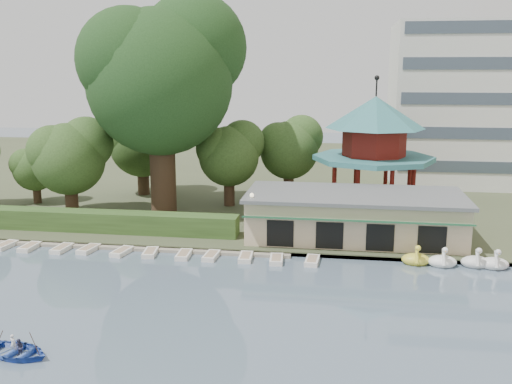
% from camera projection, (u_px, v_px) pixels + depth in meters
% --- Properties ---
extents(ground_plane, '(220.00, 220.00, 0.00)m').
position_uv_depth(ground_plane, '(168.00, 354.00, 30.02)').
color(ground_plane, slate).
rests_on(ground_plane, ground).
extents(shore, '(220.00, 70.00, 0.40)m').
position_uv_depth(shore, '(278.00, 175.00, 80.25)').
color(shore, '#424930').
rests_on(shore, ground).
extents(embankment, '(220.00, 0.60, 0.30)m').
position_uv_depth(embankment, '(231.00, 251.00, 46.72)').
color(embankment, gray).
rests_on(embankment, ground).
extents(dock, '(34.00, 1.60, 0.24)m').
position_uv_depth(dock, '(92.00, 245.00, 48.37)').
color(dock, gray).
rests_on(dock, ground).
extents(boathouse, '(18.60, 9.39, 3.90)m').
position_uv_depth(boathouse, '(354.00, 215.00, 49.32)').
color(boathouse, '#CEB494').
rests_on(boathouse, shore).
extents(pavilion, '(12.40, 12.40, 13.50)m').
position_uv_depth(pavilion, '(374.00, 142.00, 57.64)').
color(pavilion, '#CEB494').
rests_on(pavilion, shore).
extents(broadcast_tower, '(8.00, 8.00, 96.00)m').
position_uv_depth(broadcast_tower, '(168.00, 1.00, 164.31)').
color(broadcast_tower, silver).
rests_on(broadcast_tower, ground).
extents(hedge, '(30.00, 2.00, 1.80)m').
position_uv_depth(hedge, '(75.00, 220.00, 51.75)').
color(hedge, '#345222').
rests_on(hedge, shore).
extents(lamp_post, '(0.36, 0.36, 4.28)m').
position_uv_depth(lamp_post, '(252.00, 209.00, 47.47)').
color(lamp_post, black).
rests_on(lamp_post, shore).
extents(big_tree, '(15.72, 14.65, 21.81)m').
position_uv_depth(big_tree, '(162.00, 71.00, 55.53)').
color(big_tree, '#3A281C').
rests_on(big_tree, shore).
extents(small_trees, '(39.61, 17.47, 10.10)m').
position_uv_depth(small_trees, '(142.00, 150.00, 61.22)').
color(small_trees, '#3A281C').
rests_on(small_trees, shore).
extents(swan_boats, '(12.09, 2.02, 1.92)m').
position_uv_depth(swan_boats, '(486.00, 263.00, 43.04)').
color(swan_boats, yellow).
rests_on(swan_boats, ground).
extents(moored_rowboats, '(34.82, 2.73, 0.36)m').
position_uv_depth(moored_rowboats, '(106.00, 250.00, 46.69)').
color(moored_rowboats, silver).
rests_on(moored_rowboats, ground).
extents(rowboat_with_passengers, '(5.80, 4.65, 2.01)m').
position_uv_depth(rowboat_with_passengers, '(16.00, 347.00, 29.73)').
color(rowboat_with_passengers, '#2B4CA8').
rests_on(rowboat_with_passengers, ground).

